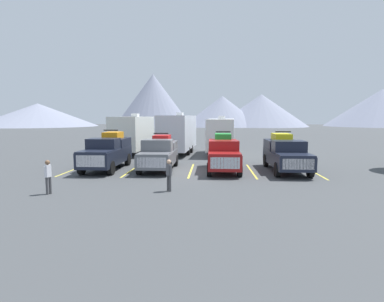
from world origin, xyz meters
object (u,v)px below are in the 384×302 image
at_px(person_b, 48,175).
at_px(camper_trailer_a, 133,133).
at_px(pickup_truck_c, 223,153).
at_px(pickup_truck_a, 108,151).
at_px(camper_trailer_c, 221,134).
at_px(person_a, 169,173).
at_px(pickup_truck_d, 285,153).
at_px(camper_trailer_b, 178,132).
at_px(pickup_truck_b, 159,153).

bearing_deg(person_b, camper_trailer_a, 89.44).
distance_m(pickup_truck_c, camper_trailer_a, 11.83).
height_order(camper_trailer_a, person_b, camper_trailer_a).
height_order(pickup_truck_a, camper_trailer_c, camper_trailer_c).
xyz_separation_m(camper_trailer_a, person_a, (5.37, -14.41, -1.14)).
distance_m(pickup_truck_d, camper_trailer_a, 14.82).
bearing_deg(camper_trailer_c, camper_trailer_a, -177.25).
relative_size(pickup_truck_d, person_a, 3.80).
xyz_separation_m(pickup_truck_c, camper_trailer_a, (-8.20, 8.49, 0.87)).
xyz_separation_m(pickup_truck_d, camper_trailer_b, (-8.08, 8.99, 0.91)).
bearing_deg(person_a, camper_trailer_a, 110.42).
height_order(pickup_truck_c, person_b, pickup_truck_c).
xyz_separation_m(camper_trailer_b, person_b, (-4.36, -16.07, -1.17)).
bearing_deg(pickup_truck_b, pickup_truck_a, 179.67).
xyz_separation_m(pickup_truck_a, pickup_truck_c, (7.89, -0.26, -0.05)).
height_order(pickup_truck_d, person_b, pickup_truck_d).
xyz_separation_m(pickup_truck_b, camper_trailer_c, (4.43, 8.65, 0.80)).
relative_size(camper_trailer_a, person_a, 4.87).
bearing_deg(person_a, pickup_truck_a, 129.27).
bearing_deg(camper_trailer_a, camper_trailer_b, 10.17).
distance_m(camper_trailer_c, person_a, 15.14).
distance_m(pickup_truck_d, camper_trailer_b, 12.12).
distance_m(pickup_truck_a, person_b, 7.11).
bearing_deg(pickup_truck_c, person_a, -115.55).
bearing_deg(camper_trailer_b, person_b, -105.17).
distance_m(pickup_truck_b, pickup_truck_d, 8.41).
bearing_deg(pickup_truck_b, camper_trailer_a, 115.21).
bearing_deg(person_a, pickup_truck_c, 64.45).
bearing_deg(pickup_truck_a, camper_trailer_c, 47.14).
bearing_deg(pickup_truck_a, person_a, -50.73).
bearing_deg(camper_trailer_b, pickup_truck_d, -48.04).
height_order(pickup_truck_a, person_a, pickup_truck_a).
distance_m(pickup_truck_a, camper_trailer_c, 11.79).
xyz_separation_m(pickup_truck_d, person_a, (-6.92, -6.18, -0.29)).
distance_m(camper_trailer_a, camper_trailer_b, 4.28).
xyz_separation_m(camper_trailer_b, person_a, (1.16, -15.17, -1.20)).
bearing_deg(camper_trailer_c, pickup_truck_c, -90.76).
relative_size(camper_trailer_c, person_b, 4.71).
height_order(pickup_truck_a, pickup_truck_d, pickup_truck_a).
height_order(pickup_truck_b, person_b, pickup_truck_b).
distance_m(camper_trailer_c, person_b, 17.88).
height_order(camper_trailer_a, camper_trailer_c, camper_trailer_a).
bearing_deg(person_a, pickup_truck_b, 103.52).
bearing_deg(person_b, pickup_truck_b, 60.29).
relative_size(camper_trailer_a, camper_trailer_c, 1.00).
height_order(camper_trailer_b, person_b, camper_trailer_b).
relative_size(pickup_truck_b, camper_trailer_c, 0.69).
relative_size(pickup_truck_c, camper_trailer_b, 0.58).
bearing_deg(person_a, camper_trailer_c, 78.74).
bearing_deg(person_b, person_a, 9.29).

